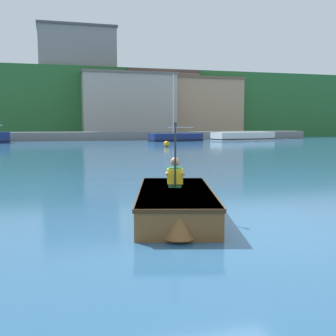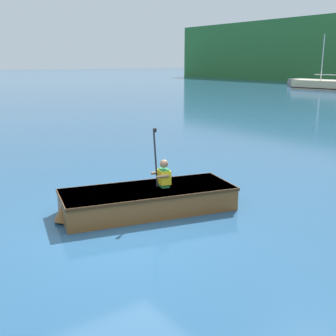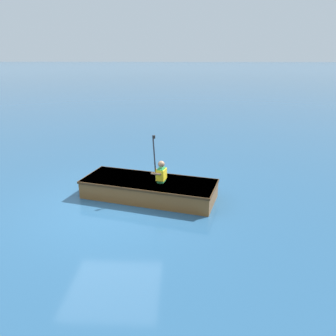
% 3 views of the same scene
% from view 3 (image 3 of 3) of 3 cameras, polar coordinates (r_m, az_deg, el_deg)
% --- Properties ---
extents(ground_plane, '(300.00, 300.00, 0.00)m').
position_cam_3_polar(ground_plane, '(8.35, -10.21, -6.66)').
color(ground_plane, navy).
extents(rowboat_foreground, '(2.16, 3.72, 0.48)m').
position_cam_3_polar(rowboat_foreground, '(8.67, -3.65, -3.40)').
color(rowboat_foreground, brown).
rests_on(rowboat_foreground, ground).
extents(person_paddler, '(0.41, 0.40, 1.22)m').
position_cam_3_polar(person_paddler, '(8.38, -1.24, -0.77)').
color(person_paddler, '#267F3F').
rests_on(person_paddler, rowboat_foreground).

